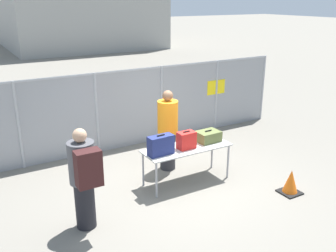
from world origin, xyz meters
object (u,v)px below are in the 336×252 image
suitcase_red (186,140)px  suitcase_olive (208,136)px  suitcase_navy (161,145)px  traveler_hooded (84,176)px  inspection_table (187,150)px  traffic_cone (291,183)px  security_worker_near (168,129)px  utility_trailer (155,100)px

suitcase_red → suitcase_olive: (0.60, 0.10, -0.06)m
suitcase_navy → suitcase_olive: size_ratio=1.04×
suitcase_navy → traveler_hooded: bearing=-162.8°
inspection_table → traffic_cone: (1.49, -1.41, -0.48)m
security_worker_near → utility_trailer: size_ratio=0.42×
suitcase_navy → utility_trailer: (2.40, 4.71, -0.53)m
traveler_hooded → utility_trailer: bearing=48.8°
suitcase_red → security_worker_near: 0.78m
suitcase_navy → traffic_cone: bearing=-32.6°
security_worker_near → utility_trailer: security_worker_near is taller
suitcase_olive → traffic_cone: bearing=-58.0°
suitcase_olive → security_worker_near: (-0.58, 0.68, 0.05)m
inspection_table → traveler_hooded: (-2.30, -0.58, 0.25)m
suitcase_navy → security_worker_near: (0.61, 0.80, -0.03)m
suitcase_navy → traveler_hooded: traveler_hooded is taller
security_worker_near → utility_trailer: (1.78, 3.92, -0.49)m
suitcase_red → security_worker_near: size_ratio=0.21×
suitcase_red → suitcase_olive: suitcase_red is taller
suitcase_navy → security_worker_near: bearing=52.5°
suitcase_red → traffic_cone: 2.17m
inspection_table → traffic_cone: size_ratio=3.77×
inspection_table → utility_trailer: (1.77, 4.66, -0.27)m
traffic_cone → suitcase_red: bearing=138.1°
inspection_table → suitcase_navy: (-0.63, -0.06, 0.25)m
suitcase_red → utility_trailer: size_ratio=0.09×
inspection_table → suitcase_olive: (0.56, 0.06, 0.17)m
security_worker_near → traffic_cone: security_worker_near is taller
utility_trailer → suitcase_navy: bearing=-116.9°
suitcase_olive → traveler_hooded: size_ratio=0.28×
inspection_table → suitcase_navy: suitcase_navy is taller
traveler_hooded → suitcase_olive: bearing=9.2°
suitcase_olive → security_worker_near: 0.89m
suitcase_red → suitcase_olive: 0.62m
inspection_table → traffic_cone: inspection_table is taller
traveler_hooded → traffic_cone: 3.94m
suitcase_olive → inspection_table: bearing=-174.0°
security_worker_near → suitcase_red: bearing=106.7°
suitcase_red → utility_trailer: (1.81, 4.70, -0.51)m
utility_trailer → security_worker_near: bearing=-114.5°
suitcase_olive → traffic_cone: size_ratio=1.01×
traveler_hooded → traffic_cone: (3.78, -0.84, -0.73)m
suitcase_red → security_worker_near: bearing=88.2°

